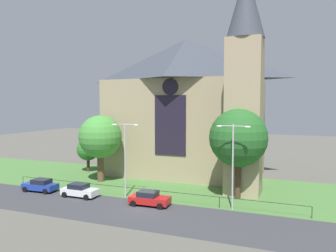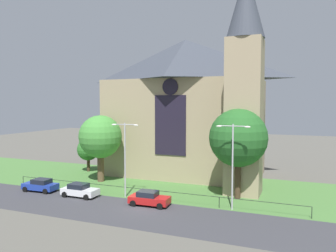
{
  "view_description": "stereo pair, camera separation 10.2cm",
  "coord_description": "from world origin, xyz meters",
  "px_view_note": "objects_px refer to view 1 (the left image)",
  "views": [
    {
      "loc": [
        14.75,
        -30.46,
        10.56
      ],
      "look_at": [
        -0.56,
        8.0,
        7.8
      ],
      "focal_mm": 35.81,
      "sensor_mm": 36.0,
      "label": 1
    },
    {
      "loc": [
        14.85,
        -30.42,
        10.56
      ],
      "look_at": [
        -0.56,
        8.0,
        7.8
      ],
      "focal_mm": 35.81,
      "sensor_mm": 36.0,
      "label": 2
    }
  ],
  "objects_px": {
    "tree_left_far": "(88,150)",
    "tree_left_near": "(100,137)",
    "parked_car_red": "(149,198)",
    "streetlamp_far": "(233,156)",
    "tree_right_near": "(238,138)",
    "parked_car_blue": "(40,185)",
    "streetlamp_near": "(125,150)",
    "church_building": "(189,106)",
    "parked_car_white": "(80,190)"
  },
  "relations": [
    {
      "from": "church_building",
      "to": "streetlamp_far",
      "type": "relative_size",
      "value": 3.03
    },
    {
      "from": "tree_left_near",
      "to": "streetlamp_far",
      "type": "distance_m",
      "value": 19.83
    },
    {
      "from": "tree_right_near",
      "to": "streetlamp_far",
      "type": "xyz_separation_m",
      "value": [
        0.22,
        -4.24,
        -1.35
      ]
    },
    {
      "from": "church_building",
      "to": "streetlamp_far",
      "type": "xyz_separation_m",
      "value": [
        9.21,
        -13.94,
        -4.85
      ]
    },
    {
      "from": "parked_car_blue",
      "to": "parked_car_white",
      "type": "height_order",
      "value": "same"
    },
    {
      "from": "parked_car_red",
      "to": "streetlamp_far",
      "type": "bearing_deg",
      "value": 9.96
    },
    {
      "from": "parked_car_red",
      "to": "streetlamp_near",
      "type": "bearing_deg",
      "value": 151.97
    },
    {
      "from": "tree_left_near",
      "to": "streetlamp_near",
      "type": "xyz_separation_m",
      "value": [
        6.9,
        -5.6,
        -0.7
      ]
    },
    {
      "from": "tree_left_far",
      "to": "parked_car_red",
      "type": "distance_m",
      "value": 20.74
    },
    {
      "from": "tree_left_far",
      "to": "streetlamp_far",
      "type": "height_order",
      "value": "streetlamp_far"
    },
    {
      "from": "tree_left_near",
      "to": "parked_car_blue",
      "type": "bearing_deg",
      "value": -118.21
    },
    {
      "from": "tree_right_near",
      "to": "parked_car_blue",
      "type": "xyz_separation_m",
      "value": [
        -22.64,
        -5.82,
        -6.03
      ]
    },
    {
      "from": "parked_car_blue",
      "to": "tree_right_near",
      "type": "bearing_deg",
      "value": -168.16
    },
    {
      "from": "church_building",
      "to": "parked_car_white",
      "type": "bearing_deg",
      "value": -116.37
    },
    {
      "from": "church_building",
      "to": "parked_car_blue",
      "type": "height_order",
      "value": "church_building"
    },
    {
      "from": "tree_left_near",
      "to": "parked_car_white",
      "type": "xyz_separation_m",
      "value": [
        2.01,
        -7.38,
        -5.31
      ]
    },
    {
      "from": "tree_right_near",
      "to": "parked_car_blue",
      "type": "bearing_deg",
      "value": -165.59
    },
    {
      "from": "parked_car_blue",
      "to": "parked_car_red",
      "type": "relative_size",
      "value": 1.0
    },
    {
      "from": "parked_car_blue",
      "to": "tree_left_far",
      "type": "bearing_deg",
      "value": -84.48
    },
    {
      "from": "tree_left_near",
      "to": "parked_car_red",
      "type": "distance_m",
      "value": 14.09
    },
    {
      "from": "tree_left_near",
      "to": "streetlamp_near",
      "type": "bearing_deg",
      "value": -39.06
    },
    {
      "from": "church_building",
      "to": "parked_car_white",
      "type": "height_order",
      "value": "church_building"
    },
    {
      "from": "streetlamp_far",
      "to": "tree_left_far",
      "type": "bearing_deg",
      "value": 156.55
    },
    {
      "from": "streetlamp_near",
      "to": "church_building",
      "type": "bearing_deg",
      "value": 78.25
    },
    {
      "from": "streetlamp_near",
      "to": "parked_car_white",
      "type": "xyz_separation_m",
      "value": [
        -4.89,
        -1.78,
        -4.61
      ]
    },
    {
      "from": "church_building",
      "to": "streetlamp_near",
      "type": "xyz_separation_m",
      "value": [
        -2.9,
        -13.94,
        -4.92
      ]
    },
    {
      "from": "tree_left_near",
      "to": "parked_car_white",
      "type": "height_order",
      "value": "tree_left_near"
    },
    {
      "from": "church_building",
      "to": "parked_car_white",
      "type": "xyz_separation_m",
      "value": [
        -7.79,
        -15.72,
        -9.53
      ]
    },
    {
      "from": "tree_right_near",
      "to": "parked_car_white",
      "type": "xyz_separation_m",
      "value": [
        -16.78,
        -6.02,
        -6.03
      ]
    },
    {
      "from": "church_building",
      "to": "tree_right_near",
      "type": "relative_size",
      "value": 2.59
    },
    {
      "from": "tree_left_near",
      "to": "parked_car_white",
      "type": "relative_size",
      "value": 2.15
    },
    {
      "from": "church_building",
      "to": "streetlamp_near",
      "type": "relative_size",
      "value": 3.08
    },
    {
      "from": "tree_left_near",
      "to": "parked_car_red",
      "type": "bearing_deg",
      "value": -34.69
    },
    {
      "from": "church_building",
      "to": "parked_car_red",
      "type": "distance_m",
      "value": 18.45
    },
    {
      "from": "church_building",
      "to": "parked_car_red",
      "type": "relative_size",
      "value": 6.08
    },
    {
      "from": "tree_left_near",
      "to": "parked_car_red",
      "type": "xyz_separation_m",
      "value": [
        10.74,
        -7.43,
        -5.31
      ]
    },
    {
      "from": "tree_left_near",
      "to": "parked_car_red",
      "type": "height_order",
      "value": "tree_left_near"
    },
    {
      "from": "streetlamp_far",
      "to": "parked_car_white",
      "type": "bearing_deg",
      "value": -174.02
    },
    {
      "from": "tree_right_near",
      "to": "tree_left_near",
      "type": "height_order",
      "value": "tree_right_near"
    },
    {
      "from": "parked_car_blue",
      "to": "parked_car_red",
      "type": "distance_m",
      "value": 14.59
    },
    {
      "from": "parked_car_white",
      "to": "tree_right_near",
      "type": "bearing_deg",
      "value": 19.77
    },
    {
      "from": "tree_right_near",
      "to": "church_building",
      "type": "bearing_deg",
      "value": 132.82
    },
    {
      "from": "streetlamp_near",
      "to": "tree_left_far",
      "type": "bearing_deg",
      "value": 139.51
    },
    {
      "from": "tree_left_far",
      "to": "streetlamp_near",
      "type": "relative_size",
      "value": 0.61
    },
    {
      "from": "tree_left_near",
      "to": "parked_car_red",
      "type": "relative_size",
      "value": 2.11
    },
    {
      "from": "streetlamp_far",
      "to": "tree_left_near",
      "type": "bearing_deg",
      "value": 163.58
    },
    {
      "from": "streetlamp_far",
      "to": "parked_car_red",
      "type": "xyz_separation_m",
      "value": [
        -8.27,
        -1.83,
        -4.68
      ]
    },
    {
      "from": "tree_left_far",
      "to": "tree_left_near",
      "type": "distance_m",
      "value": 8.0
    },
    {
      "from": "tree_left_near",
      "to": "tree_left_far",
      "type": "bearing_deg",
      "value": 137.81
    },
    {
      "from": "parked_car_blue",
      "to": "parked_car_red",
      "type": "bearing_deg",
      "value": 176.45
    }
  ]
}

